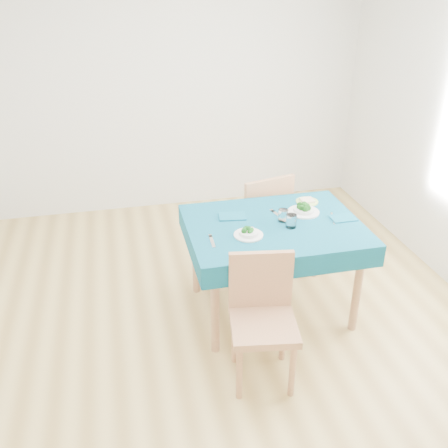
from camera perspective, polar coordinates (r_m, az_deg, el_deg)
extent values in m
cube|color=#A58544|center=(3.89, 0.00, -11.32)|extent=(4.00, 4.50, 0.02)
cube|color=silver|center=(5.37, -5.64, 15.66)|extent=(4.00, 0.02, 2.70)
cube|color=silver|center=(1.46, 22.19, -22.60)|extent=(4.00, 0.02, 2.70)
cube|color=#08465D|center=(3.83, 5.50, -5.04)|extent=(1.26, 0.96, 0.76)
cube|color=#A2714C|center=(3.13, 4.59, -10.29)|extent=(0.48, 0.51, 1.02)
cube|color=#A2714C|center=(4.46, 3.71, 2.94)|extent=(0.58, 0.61, 1.17)
cube|color=silver|center=(3.39, -1.37, -2.00)|extent=(0.03, 0.17, 0.00)
cube|color=silver|center=(3.50, 3.38, -1.09)|extent=(0.06, 0.21, 0.00)
cube|color=silver|center=(3.76, 6.27, 0.96)|extent=(0.07, 0.20, 0.00)
cube|color=silver|center=(3.79, 12.35, 0.63)|extent=(0.08, 0.20, 0.00)
cube|color=#0C4F67|center=(3.72, 0.94, 0.88)|extent=(0.22, 0.17, 0.01)
cube|color=#0C4F67|center=(3.80, 13.48, 0.66)|extent=(0.19, 0.13, 0.01)
cylinder|color=white|center=(3.67, 6.77, 0.97)|extent=(0.07, 0.07, 0.09)
cylinder|color=white|center=(3.59, 7.69, 0.34)|extent=(0.08, 0.08, 0.10)
cylinder|color=#B1D568|center=(4.02, 9.47, 2.55)|extent=(0.18, 0.18, 0.01)
cube|color=beige|center=(4.02, 9.49, 2.71)|extent=(0.10, 0.10, 0.01)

